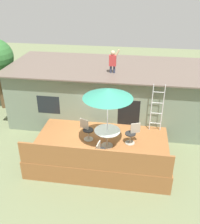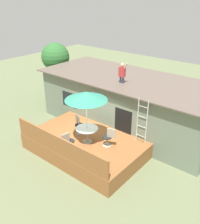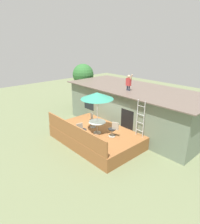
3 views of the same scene
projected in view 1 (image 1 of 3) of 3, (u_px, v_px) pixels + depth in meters
name	position (u px, v px, depth m)	size (l,w,h in m)	color
ground_plane	(101.00, 157.00, 11.21)	(40.00, 40.00, 0.00)	#66704C
house	(111.00, 93.00, 13.67)	(10.50, 4.50, 2.94)	slate
deck	(101.00, 150.00, 11.03)	(5.60, 3.64, 0.80)	brown
deck_railing	(93.00, 159.00, 9.08)	(5.50, 0.08, 0.90)	brown
patio_table	(107.00, 134.00, 10.31)	(1.04, 1.04, 0.74)	#A59E8C
patio_umbrella	(108.00, 93.00, 9.49)	(1.90, 1.90, 2.54)	silver
step_ladder	(157.00, 108.00, 11.18)	(0.52, 0.04, 2.20)	silver
person_figure	(113.00, 60.00, 11.86)	(0.47, 0.20, 1.11)	#33384C
patio_chair_left	(87.00, 130.00, 10.83)	(0.60, 0.44, 0.92)	#A59E8C
patio_chair_right	(132.00, 134.00, 10.57)	(0.60, 0.44, 0.92)	#A59E8C
patio_chair_near	(99.00, 152.00, 9.47)	(0.44, 0.62, 0.92)	#A59E8C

